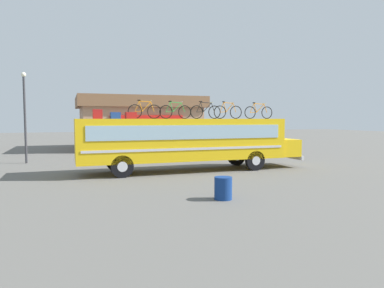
# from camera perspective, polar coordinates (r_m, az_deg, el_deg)

# --- Properties ---
(ground_plane) EXTENTS (120.00, 120.00, 0.00)m
(ground_plane) POSITION_cam_1_polar(r_m,az_deg,el_deg) (19.03, -1.45, -4.36)
(ground_plane) COLOR #605E59
(bus) EXTENTS (12.35, 2.58, 2.80)m
(bus) POSITION_cam_1_polar(r_m,az_deg,el_deg) (18.94, -0.68, 0.66)
(bus) COLOR yellow
(bus) RESTS_ON ground
(luggage_bag_1) EXTENTS (0.44, 0.33, 0.45)m
(luggage_bag_1) POSITION_cam_1_polar(r_m,az_deg,el_deg) (17.64, -15.00, 4.69)
(luggage_bag_1) COLOR maroon
(luggage_bag_1) RESTS_ON bus
(luggage_bag_2) EXTENTS (0.47, 0.48, 0.32)m
(luggage_bag_2) POSITION_cam_1_polar(r_m,az_deg,el_deg) (17.71, -12.28, 4.51)
(luggage_bag_2) COLOR #193899
(luggage_bag_2) RESTS_ON bus
(luggage_bag_3) EXTENTS (0.52, 0.55, 0.33)m
(luggage_bag_3) POSITION_cam_1_polar(r_m,az_deg,el_deg) (18.26, -9.85, 4.55)
(luggage_bag_3) COLOR maroon
(luggage_bag_3) RESTS_ON bus
(rooftop_bicycle_1) EXTENTS (1.76, 0.44, 0.98)m
(rooftop_bicycle_1) POSITION_cam_1_polar(r_m,az_deg,el_deg) (18.59, -7.66, 5.31)
(rooftop_bicycle_1) COLOR black
(rooftop_bicycle_1) RESTS_ON bus
(rooftop_bicycle_2) EXTENTS (1.75, 0.44, 0.95)m
(rooftop_bicycle_2) POSITION_cam_1_polar(r_m,az_deg,el_deg) (18.79, -2.71, 5.29)
(rooftop_bicycle_2) COLOR black
(rooftop_bicycle_2) RESTS_ON bus
(rooftop_bicycle_3) EXTENTS (1.73, 0.44, 0.94)m
(rooftop_bicycle_3) POSITION_cam_1_polar(r_m,az_deg,el_deg) (18.89, 2.20, 5.27)
(rooftop_bicycle_3) COLOR black
(rooftop_bicycle_3) RESTS_ON bus
(rooftop_bicycle_4) EXTENTS (1.73, 0.44, 0.98)m
(rooftop_bicycle_4) POSITION_cam_1_polar(r_m,az_deg,el_deg) (20.11, 5.81, 5.22)
(rooftop_bicycle_4) COLOR black
(rooftop_bicycle_4) RESTS_ON bus
(rooftop_bicycle_5) EXTENTS (1.76, 0.44, 0.92)m
(rooftop_bicycle_5) POSITION_cam_1_polar(r_m,az_deg,el_deg) (20.21, 10.68, 5.11)
(rooftop_bicycle_5) COLOR black
(rooftop_bicycle_5) RESTS_ON bus
(roadside_building) EXTENTS (11.23, 8.74, 4.81)m
(roadside_building) POSITION_cam_1_polar(r_m,az_deg,el_deg) (34.23, -8.69, 3.50)
(roadside_building) COLOR tan
(roadside_building) RESTS_ON ground
(trash_bin) EXTENTS (0.61, 0.61, 0.79)m
(trash_bin) POSITION_cam_1_polar(r_m,az_deg,el_deg) (12.40, 5.06, -7.11)
(trash_bin) COLOR navy
(trash_bin) RESTS_ON ground
(street_lamp) EXTENTS (0.30, 0.30, 5.68)m
(street_lamp) POSITION_cam_1_polar(r_m,az_deg,el_deg) (24.47, -25.38, 4.82)
(street_lamp) COLOR #38383D
(street_lamp) RESTS_ON ground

